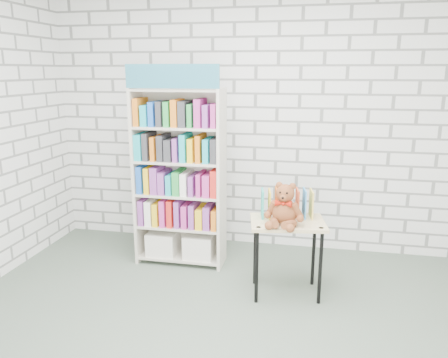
# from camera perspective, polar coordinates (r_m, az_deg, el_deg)

# --- Properties ---
(ground) EXTENTS (4.50, 4.50, 0.00)m
(ground) POSITION_cam_1_polar(r_m,az_deg,el_deg) (3.36, -1.24, -21.02)
(ground) COLOR #4B584A
(ground) RESTS_ON ground
(room_shell) EXTENTS (4.52, 4.02, 2.81)m
(room_shell) POSITION_cam_1_polar(r_m,az_deg,el_deg) (2.76, -1.43, 10.98)
(room_shell) COLOR silver
(room_shell) RESTS_ON ground
(bookshelf) EXTENTS (0.88, 0.34, 1.99)m
(bookshelf) POSITION_cam_1_polar(r_m,az_deg,el_deg) (4.36, -5.79, 0.35)
(bookshelf) COLOR beige
(bookshelf) RESTS_ON ground
(display_table) EXTENTS (0.69, 0.54, 0.68)m
(display_table) POSITION_cam_1_polar(r_m,az_deg,el_deg) (3.82, 8.26, -6.79)
(display_table) COLOR tan
(display_table) RESTS_ON ground
(table_books) EXTENTS (0.47, 0.27, 0.26)m
(table_books) POSITION_cam_1_polar(r_m,az_deg,el_deg) (3.84, 8.22, -3.10)
(table_books) COLOR teal
(table_books) RESTS_ON display_table
(teddy_bear) EXTENTS (0.33, 0.32, 0.36)m
(teddy_bear) POSITION_cam_1_polar(r_m,az_deg,el_deg) (3.65, 7.88, -3.83)
(teddy_bear) COLOR brown
(teddy_bear) RESTS_ON display_table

